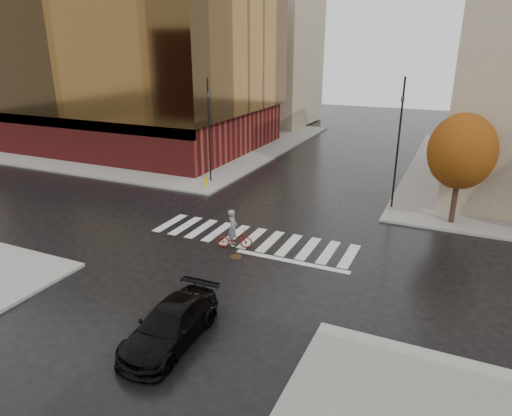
{
  "coord_description": "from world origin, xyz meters",
  "views": [
    {
      "loc": [
        9.95,
        -20.71,
        10.28
      ],
      "look_at": [
        0.43,
        0.08,
        2.0
      ],
      "focal_mm": 32.0,
      "sensor_mm": 36.0,
      "label": 1
    }
  ],
  "objects_px": {
    "traffic_light_nw": "(209,123)",
    "traffic_light_ne": "(399,134)",
    "sedan": "(170,325)",
    "fire_hydrant": "(206,181)",
    "cyclist": "(234,235)"
  },
  "relations": [
    {
      "from": "traffic_light_nw",
      "to": "fire_hydrant",
      "type": "distance_m",
      "value": 4.36
    },
    {
      "from": "sedan",
      "to": "traffic_light_ne",
      "type": "bearing_deg",
      "value": 72.32
    },
    {
      "from": "sedan",
      "to": "traffic_light_nw",
      "type": "bearing_deg",
      "value": 113.82
    },
    {
      "from": "traffic_light_ne",
      "to": "sedan",
      "type": "bearing_deg",
      "value": 98.08
    },
    {
      "from": "sedan",
      "to": "traffic_light_ne",
      "type": "distance_m",
      "value": 19.09
    },
    {
      "from": "traffic_light_ne",
      "to": "fire_hydrant",
      "type": "xyz_separation_m",
      "value": [
        -13.45,
        -1.12,
        -4.45
      ]
    },
    {
      "from": "traffic_light_ne",
      "to": "fire_hydrant",
      "type": "relative_size",
      "value": 12.07
    },
    {
      "from": "cyclist",
      "to": "sedan",
      "type": "bearing_deg",
      "value": 171.01
    },
    {
      "from": "sedan",
      "to": "fire_hydrant",
      "type": "height_order",
      "value": "sedan"
    },
    {
      "from": "traffic_light_nw",
      "to": "sedan",
      "type": "bearing_deg",
      "value": 15.45
    },
    {
      "from": "fire_hydrant",
      "to": "traffic_light_nw",
      "type": "bearing_deg",
      "value": 105.89
    },
    {
      "from": "traffic_light_nw",
      "to": "traffic_light_ne",
      "type": "height_order",
      "value": "traffic_light_ne"
    },
    {
      "from": "sedan",
      "to": "cyclist",
      "type": "relative_size",
      "value": 2.27
    },
    {
      "from": "cyclist",
      "to": "fire_hydrant",
      "type": "bearing_deg",
      "value": 18.05
    },
    {
      "from": "cyclist",
      "to": "fire_hydrant",
      "type": "height_order",
      "value": "cyclist"
    }
  ]
}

